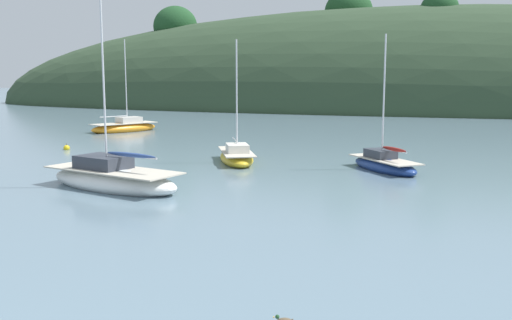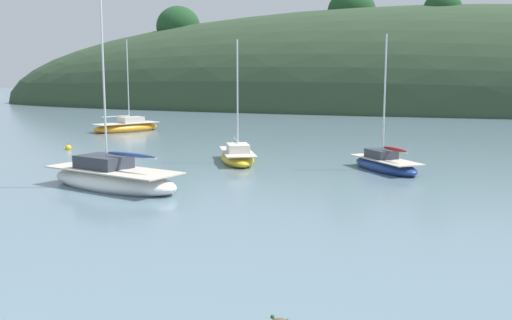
% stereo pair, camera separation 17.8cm
% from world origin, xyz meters
% --- Properties ---
extents(far_shoreline_hill, '(150.00, 36.00, 34.87)m').
position_xyz_m(far_shoreline_hill, '(-0.02, 87.15, 0.12)').
color(far_shoreline_hill, '#2D422B').
rests_on(far_shoreline_hill, ground).
extents(sailboat_yellow_far, '(7.87, 4.27, 10.65)m').
position_xyz_m(sailboat_yellow_far, '(-6.03, 17.04, 0.45)').
color(sailboat_yellow_far, white).
rests_on(sailboat_yellow_far, ground).
extents(sailboat_navy_dinghy, '(4.27, 5.83, 7.47)m').
position_xyz_m(sailboat_navy_dinghy, '(-3.43, 26.39, 0.35)').
color(sailboat_navy_dinghy, gold).
rests_on(sailboat_navy_dinghy, ground).
extents(sailboat_black_sloop, '(4.80, 5.20, 7.60)m').
position_xyz_m(sailboat_black_sloop, '(5.32, 26.30, 0.35)').
color(sailboat_black_sloop, navy).
rests_on(sailboat_black_sloop, ground).
extents(sailboat_blue_center, '(5.11, 6.96, 8.78)m').
position_xyz_m(sailboat_blue_center, '(-20.29, 41.08, 0.40)').
color(sailboat_blue_center, orange).
rests_on(sailboat_blue_center, ground).
extents(mooring_buoy_channel, '(0.44, 0.44, 0.54)m').
position_xyz_m(mooring_buoy_channel, '(-16.91, 28.03, 0.12)').
color(mooring_buoy_channel, yellow).
rests_on(mooring_buoy_channel, ground).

